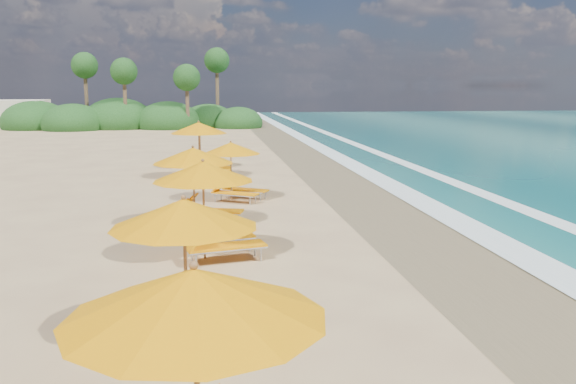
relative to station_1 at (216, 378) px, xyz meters
The scene contains 12 objects.
ground 11.89m from the station_1, 78.87° to the left, with size 160.00×160.00×0.00m, color tan.
wet_sand 13.25m from the station_1, 61.53° to the left, with size 4.00×160.00×0.01m, color olive.
surf_foam 14.72m from the station_1, 52.20° to the left, with size 4.00×160.00×0.01m.
station_1 is the anchor object (origin of this frame).
station_2 4.40m from the station_1, 93.10° to the left, with size 2.99×2.87×2.48m.
station_3 9.23m from the station_1, 89.63° to the left, with size 3.04×2.93×2.49m.
station_4 12.77m from the station_1, 91.12° to the left, with size 3.10×3.01×2.47m.
station_5 16.87m from the station_1, 86.55° to the left, with size 3.00×3.00×2.23m.
station_6 22.64m from the station_1, 90.38° to the left, with size 2.89×2.67×2.65m.
station_7 26.24m from the station_1, 90.34° to the left, with size 2.65×2.48×2.35m.
treeline 57.60m from the station_1, 97.64° to the left, with size 25.80×8.80×9.74m.
beach_building 62.75m from the station_1, 108.32° to the left, with size 7.00×5.00×2.80m, color beige.
Camera 1 is at (-2.32, -17.02, 4.22)m, focal length 37.74 mm.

